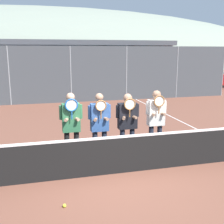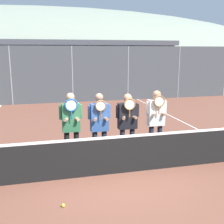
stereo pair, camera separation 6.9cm
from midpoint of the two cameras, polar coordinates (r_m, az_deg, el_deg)
ground_plane at (r=6.82m, az=1.68°, el=-12.32°), size 120.00×120.00×0.00m
hill_distant at (r=67.00m, az=-12.79°, el=9.58°), size 119.68×66.49×23.27m
clubhouse_building at (r=23.07m, az=-14.21°, el=9.43°), size 20.91×5.50×3.62m
fence_back at (r=15.86m, az=-7.95°, el=7.54°), size 19.50×0.06×3.11m
tennis_net at (r=6.63m, az=1.71°, el=-8.55°), size 10.33×0.09×1.03m
court_line_right_sideline at (r=10.91m, az=17.05°, el=-3.31°), size 0.05×16.00×0.01m
player_leftmost at (r=6.98m, az=-8.03°, el=-2.30°), size 0.57×0.34×1.85m
player_center_left at (r=7.02m, az=-2.29°, el=-2.29°), size 0.58×0.34×1.83m
player_center_right at (r=7.32m, az=3.43°, el=-1.71°), size 0.62×0.34×1.77m
player_rightmost at (r=7.63m, az=9.21°, el=-1.10°), size 0.58×0.34×1.82m
car_left_of_center at (r=19.12m, az=-9.58°, el=6.26°), size 4.27×2.09×1.71m
car_center at (r=20.18m, az=5.01°, el=6.84°), size 4.48×1.96×1.84m
car_right_of_center at (r=22.47m, az=17.18°, el=6.83°), size 4.18×1.99×1.78m
tennis_ball_on_court at (r=5.56m, az=-9.50°, el=-18.20°), size 0.07×0.07×0.07m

